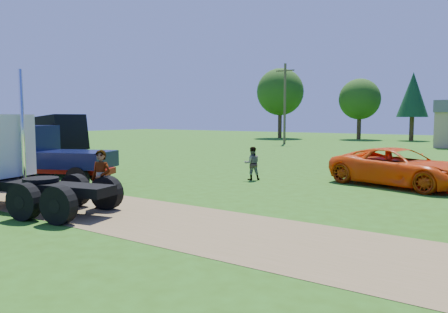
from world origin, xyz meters
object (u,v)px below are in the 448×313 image
Objects in this scene: navy_truck at (40,155)px; orange_pickup at (400,167)px; black_dump_truck at (27,141)px; spectator_a at (101,180)px.

navy_truck reaches higher than orange_pickup.
navy_truck is 1.03× the size of orange_pickup.
navy_truck is (4.19, -1.92, -0.39)m from black_dump_truck.
spectator_a is (6.36, -1.87, -0.38)m from navy_truck.
navy_truck is 3.16× the size of spectator_a.
spectator_a is at bearing 162.18° from orange_pickup.
orange_pickup is at bearing 11.33° from navy_truck.
black_dump_truck is 1.21× the size of navy_truck.
spectator_a reaches higher than orange_pickup.
black_dump_truck reaches higher than navy_truck.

